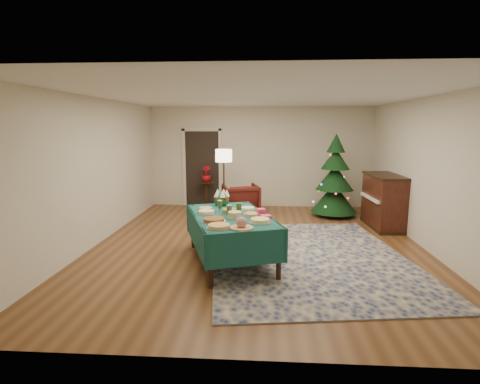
# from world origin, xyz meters

# --- Properties ---
(room_shell) EXTENTS (7.00, 7.00, 7.00)m
(room_shell) POSITION_xyz_m (0.00, 0.00, 1.35)
(room_shell) COLOR #593319
(room_shell) RESTS_ON ground
(doorway) EXTENTS (1.08, 0.04, 2.16)m
(doorway) POSITION_xyz_m (-1.60, 3.48, 1.10)
(doorway) COLOR black
(doorway) RESTS_ON ground
(rug) EXTENTS (3.72, 4.58, 0.02)m
(rug) POSITION_xyz_m (0.86, -0.63, 0.01)
(rug) COLOR #152051
(rug) RESTS_ON ground
(buffet_table) EXTENTS (1.74, 2.27, 0.78)m
(buffet_table) POSITION_xyz_m (-0.42, -0.91, 0.62)
(buffet_table) COLOR black
(buffet_table) RESTS_ON ground
(platter_0) EXTENTS (0.36, 0.36, 0.05)m
(platter_0) POSITION_xyz_m (-0.51, -1.68, 0.80)
(platter_0) COLOR silver
(platter_0) RESTS_ON buffet_table
(platter_1) EXTENTS (0.33, 0.33, 0.17)m
(platter_1) POSITION_xyz_m (-0.20, -1.70, 0.85)
(platter_1) COLOR silver
(platter_1) RESTS_ON buffet_table
(platter_2) EXTENTS (0.32, 0.32, 0.06)m
(platter_2) POSITION_xyz_m (0.05, -1.37, 0.81)
(platter_2) COLOR silver
(platter_2) RESTS_ON buffet_table
(platter_3) EXTENTS (0.37, 0.37, 0.05)m
(platter_3) POSITION_xyz_m (-0.63, -1.34, 0.80)
(platter_3) COLOR silver
(platter_3) RESTS_ON buffet_table
(platter_4) EXTENTS (0.25, 0.25, 0.11)m
(platter_4) POSITION_xyz_m (-0.34, -1.12, 0.83)
(platter_4) COLOR silver
(platter_4) RESTS_ON buffet_table
(platter_5) EXTENTS (0.27, 0.27, 0.04)m
(platter_5) POSITION_xyz_m (-0.09, -0.93, 0.80)
(platter_5) COLOR silver
(platter_5) RESTS_ON buffet_table
(platter_6) EXTENTS (0.30, 0.30, 0.05)m
(platter_6) POSITION_xyz_m (-0.82, -0.84, 0.80)
(platter_6) COLOR silver
(platter_6) RESTS_ON buffet_table
(platter_7) EXTENTS (0.28, 0.28, 0.07)m
(platter_7) POSITION_xyz_m (-0.44, -0.80, 0.81)
(platter_7) COLOR silver
(platter_7) RESTS_ON buffet_table
(platter_8) EXTENTS (0.27, 0.27, 0.04)m
(platter_8) POSITION_xyz_m (-0.16, -0.50, 0.80)
(platter_8) COLOR silver
(platter_8) RESTS_ON buffet_table
(platter_9) EXTENTS (0.26, 0.26, 0.04)m
(platter_9) POSITION_xyz_m (-0.88, -0.56, 0.80)
(platter_9) COLOR silver
(platter_9) RESTS_ON buffet_table
(goblet_0) EXTENTS (0.08, 0.08, 0.18)m
(goblet_0) POSITION_xyz_m (-0.63, -0.62, 0.88)
(goblet_0) COLOR #2D471E
(goblet_0) RESTS_ON buffet_table
(goblet_1) EXTENTS (0.08, 0.08, 0.18)m
(goblet_1) POSITION_xyz_m (-0.29, -0.87, 0.88)
(goblet_1) COLOR #2D471E
(goblet_1) RESTS_ON buffet_table
(goblet_2) EXTENTS (0.08, 0.08, 0.18)m
(goblet_2) POSITION_xyz_m (-0.44, -1.01, 0.88)
(goblet_2) COLOR #2D471E
(goblet_2) RESTS_ON buffet_table
(napkin_stack) EXTENTS (0.20, 0.20, 0.04)m
(napkin_stack) POSITION_xyz_m (0.14, -1.05, 0.80)
(napkin_stack) COLOR #DB3C5B
(napkin_stack) RESTS_ON buffet_table
(gift_box) EXTENTS (0.16, 0.16, 0.10)m
(gift_box) POSITION_xyz_m (0.06, -0.87, 0.83)
(gift_box) COLOR #D13A60
(gift_box) RESTS_ON buffet_table
(centerpiece) EXTENTS (0.28, 0.28, 0.32)m
(centerpiece) POSITION_xyz_m (-0.65, -0.16, 0.92)
(centerpiece) COLOR #1E4C1E
(centerpiece) RESTS_ON buffet_table
(armchair) EXTENTS (1.00, 0.96, 0.86)m
(armchair) POSITION_xyz_m (-0.47, 2.32, 0.43)
(armchair) COLOR #45130E
(armchair) RESTS_ON ground
(floor_lamp) EXTENTS (0.40, 0.40, 1.64)m
(floor_lamp) POSITION_xyz_m (-0.87, 2.22, 1.39)
(floor_lamp) COLOR #A57F3F
(floor_lamp) RESTS_ON ground
(side_table) EXTENTS (0.39, 0.39, 0.71)m
(side_table) POSITION_xyz_m (-1.45, 3.19, 0.34)
(side_table) COLOR black
(side_table) RESTS_ON ground
(potted_plant) EXTENTS (0.24, 0.44, 0.24)m
(potted_plant) POSITION_xyz_m (-1.45, 3.19, 0.83)
(potted_plant) COLOR #A00B16
(potted_plant) RESTS_ON side_table
(christmas_tree) EXTENTS (1.12, 1.12, 2.01)m
(christmas_tree) POSITION_xyz_m (1.82, 2.45, 0.91)
(christmas_tree) COLOR black
(christmas_tree) RESTS_ON ground
(piano) EXTENTS (0.69, 1.37, 1.16)m
(piano) POSITION_xyz_m (2.70, 1.45, 0.57)
(piano) COLOR black
(piano) RESTS_ON ground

